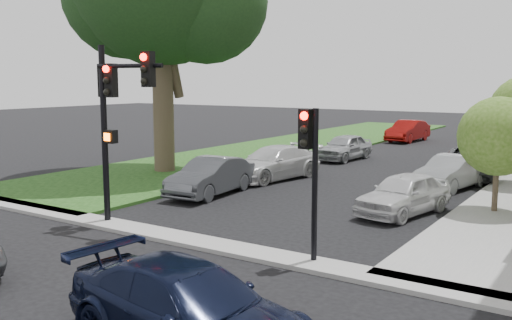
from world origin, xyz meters
The scene contains 14 objects.
ground centered at (0.00, 0.00, 0.00)m, with size 140.00×140.00×0.00m, color black.
grass_strip centered at (-9.00, 24.00, 0.06)m, with size 8.00×44.00×0.12m, color black.
sidewalk_cross centered at (0.00, 2.00, 0.06)m, with size 60.00×1.00×0.12m, color gray.
small_tree_a centered at (6.20, 10.29, 2.65)m, with size 2.66×2.66×3.99m.
traffic_signal_main centered at (-3.36, 2.24, 3.84)m, with size 2.73×0.71×5.57m.
traffic_signal_secondary centered at (3.42, 2.19, 2.69)m, with size 0.50×0.41×3.86m.
car_cross_far centered at (3.89, -2.95, 0.73)m, with size 2.03×5.00×1.45m, color black.
car_parked_0 centered at (3.62, 8.57, 0.71)m, with size 1.67×4.16×1.42m, color silver.
car_parked_1 centered at (3.78, 14.08, 0.70)m, with size 1.48×4.25×1.40m, color #999BA0.
car_parked_2 centered at (3.80, 17.43, 0.74)m, with size 2.44×5.30×1.47m, color #3F4247.
car_parked_5 centered at (-3.84, 7.60, 0.74)m, with size 1.56×4.47×1.47m, color #3F4247.
car_parked_6 centered at (-3.66, 11.99, 0.75)m, with size 2.10×5.18×1.50m, color silver.
car_parked_7 centered at (-3.60, 19.60, 0.73)m, with size 1.73×4.29×1.46m, color #999BA0.
car_parked_9 centered at (-3.77, 31.04, 0.78)m, with size 1.65×4.73×1.56m, color maroon.
Camera 1 is at (9.83, -9.94, 4.54)m, focal length 40.00 mm.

